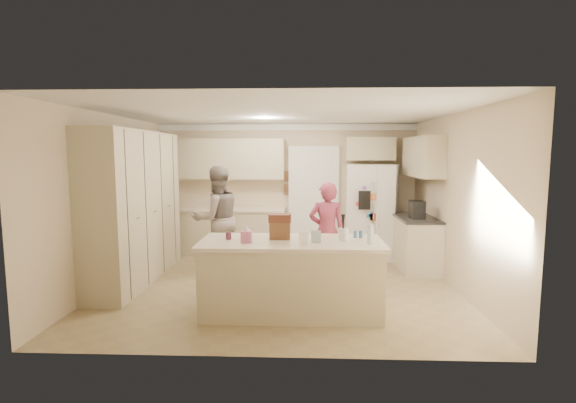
{
  "coord_description": "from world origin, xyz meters",
  "views": [
    {
      "loc": [
        0.35,
        -6.21,
        2.0
      ],
      "look_at": [
        0.1,
        0.35,
        1.25
      ],
      "focal_mm": 26.0,
      "sensor_mm": 36.0,
      "label": 1
    }
  ],
  "objects_px": {
    "teen_boy": "(217,219)",
    "island_base": "(291,278)",
    "refrigerator": "(373,211)",
    "coffee_maker": "(417,210)",
    "tissue_box": "(247,236)",
    "utensil_crock": "(343,234)",
    "dollhouse_body": "(280,230)",
    "teen_girl": "(327,232)"
  },
  "relations": [
    {
      "from": "dollhouse_body",
      "to": "utensil_crock",
      "type": "bearing_deg",
      "value": -3.58
    },
    {
      "from": "refrigerator",
      "to": "teen_girl",
      "type": "xyz_separation_m",
      "value": [
        -0.98,
        -1.59,
        -0.12
      ]
    },
    {
      "from": "dollhouse_body",
      "to": "teen_girl",
      "type": "bearing_deg",
      "value": 62.18
    },
    {
      "from": "teen_boy",
      "to": "utensil_crock",
      "type": "bearing_deg",
      "value": 105.48
    },
    {
      "from": "refrigerator",
      "to": "teen_girl",
      "type": "distance_m",
      "value": 1.87
    },
    {
      "from": "refrigerator",
      "to": "teen_girl",
      "type": "relative_size",
      "value": 1.15
    },
    {
      "from": "island_base",
      "to": "dollhouse_body",
      "type": "relative_size",
      "value": 8.46
    },
    {
      "from": "teen_boy",
      "to": "island_base",
      "type": "bearing_deg",
      "value": 93.43
    },
    {
      "from": "tissue_box",
      "to": "dollhouse_body",
      "type": "distance_m",
      "value": 0.45
    },
    {
      "from": "tissue_box",
      "to": "coffee_maker",
      "type": "bearing_deg",
      "value": 37.57
    },
    {
      "from": "tissue_box",
      "to": "teen_boy",
      "type": "relative_size",
      "value": 0.08
    },
    {
      "from": "island_base",
      "to": "coffee_maker",
      "type": "bearing_deg",
      "value": 42.83
    },
    {
      "from": "refrigerator",
      "to": "island_base",
      "type": "bearing_deg",
      "value": -99.98
    },
    {
      "from": "dollhouse_body",
      "to": "teen_boy",
      "type": "bearing_deg",
      "value": 123.87
    },
    {
      "from": "utensil_crock",
      "to": "teen_boy",
      "type": "xyz_separation_m",
      "value": [
        -1.97,
        1.8,
        -0.1
      ]
    },
    {
      "from": "utensil_crock",
      "to": "teen_girl",
      "type": "xyz_separation_m",
      "value": [
        -0.14,
        1.31,
        -0.22
      ]
    },
    {
      "from": "refrigerator",
      "to": "coffee_maker",
      "type": "distance_m",
      "value": 1.2
    },
    {
      "from": "teen_girl",
      "to": "refrigerator",
      "type": "bearing_deg",
      "value": -119.85
    },
    {
      "from": "coffee_maker",
      "to": "teen_girl",
      "type": "xyz_separation_m",
      "value": [
        -1.54,
        -0.54,
        -0.29
      ]
    },
    {
      "from": "utensil_crock",
      "to": "coffee_maker",
      "type": "bearing_deg",
      "value": 52.88
    },
    {
      "from": "coffee_maker",
      "to": "dollhouse_body",
      "type": "height_order",
      "value": "coffee_maker"
    },
    {
      "from": "teen_girl",
      "to": "tissue_box",
      "type": "bearing_deg",
      "value": 55.58
    },
    {
      "from": "utensil_crock",
      "to": "tissue_box",
      "type": "height_order",
      "value": "utensil_crock"
    },
    {
      "from": "utensil_crock",
      "to": "dollhouse_body",
      "type": "distance_m",
      "value": 0.8
    },
    {
      "from": "teen_girl",
      "to": "utensil_crock",
      "type": "bearing_deg",
      "value": 97.63
    },
    {
      "from": "tissue_box",
      "to": "dollhouse_body",
      "type": "height_order",
      "value": "dollhouse_body"
    },
    {
      "from": "refrigerator",
      "to": "dollhouse_body",
      "type": "xyz_separation_m",
      "value": [
        -1.64,
        -2.85,
        0.14
      ]
    },
    {
      "from": "tissue_box",
      "to": "teen_girl",
      "type": "height_order",
      "value": "teen_girl"
    },
    {
      "from": "island_base",
      "to": "utensil_crock",
      "type": "bearing_deg",
      "value": 4.4
    },
    {
      "from": "refrigerator",
      "to": "teen_boy",
      "type": "xyz_separation_m",
      "value": [
        -2.81,
        -1.1,
        0.0
      ]
    },
    {
      "from": "refrigerator",
      "to": "utensil_crock",
      "type": "xyz_separation_m",
      "value": [
        -0.84,
        -2.9,
        0.1
      ]
    },
    {
      "from": "utensil_crock",
      "to": "teen_girl",
      "type": "relative_size",
      "value": 0.1
    },
    {
      "from": "refrigerator",
      "to": "coffee_maker",
      "type": "bearing_deg",
      "value": -45.03
    },
    {
      "from": "coffee_maker",
      "to": "island_base",
      "type": "distance_m",
      "value": 2.87
    },
    {
      "from": "refrigerator",
      "to": "island_base",
      "type": "xyz_separation_m",
      "value": [
        -1.49,
        -2.95,
        -0.46
      ]
    },
    {
      "from": "island_base",
      "to": "teen_girl",
      "type": "distance_m",
      "value": 1.49
    },
    {
      "from": "island_base",
      "to": "dollhouse_body",
      "type": "bearing_deg",
      "value": 146.31
    },
    {
      "from": "utensil_crock",
      "to": "island_base",
      "type": "bearing_deg",
      "value": -175.6
    },
    {
      "from": "island_base",
      "to": "teen_boy",
      "type": "height_order",
      "value": "teen_boy"
    },
    {
      "from": "coffee_maker",
      "to": "tissue_box",
      "type": "distance_m",
      "value": 3.28
    },
    {
      "from": "island_base",
      "to": "dollhouse_body",
      "type": "height_order",
      "value": "dollhouse_body"
    },
    {
      "from": "utensil_crock",
      "to": "teen_girl",
      "type": "bearing_deg",
      "value": 95.93
    }
  ]
}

